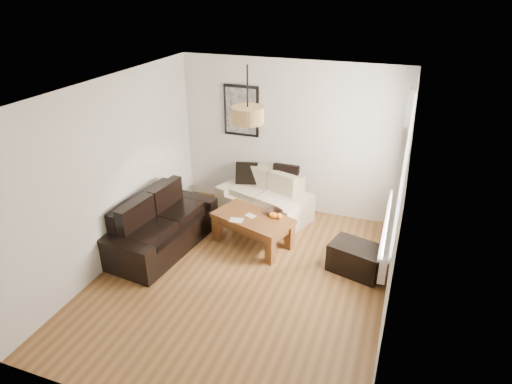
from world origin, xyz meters
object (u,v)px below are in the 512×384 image
(sofa_leather, at_px, (161,224))
(coffee_table, at_px, (253,230))
(loveseat_cream, at_px, (264,196))
(ottoman, at_px, (356,259))

(sofa_leather, bearing_deg, coffee_table, -61.22)
(loveseat_cream, bearing_deg, ottoman, -13.11)
(loveseat_cream, height_order, sofa_leather, sofa_leather)
(loveseat_cream, relative_size, sofa_leather, 0.83)
(ottoman, bearing_deg, loveseat_cream, 148.11)
(sofa_leather, height_order, ottoman, sofa_leather)
(loveseat_cream, relative_size, coffee_table, 1.29)
(coffee_table, bearing_deg, ottoman, -6.14)
(ottoman, bearing_deg, sofa_leather, -172.96)
(loveseat_cream, bearing_deg, coffee_table, -63.66)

